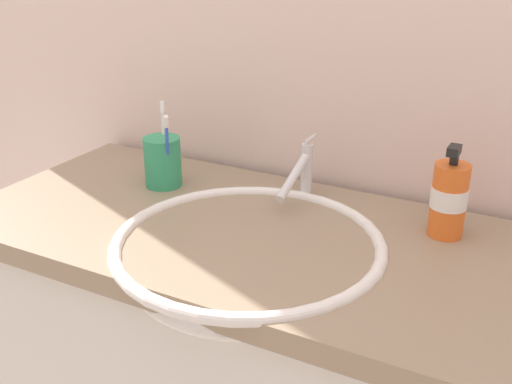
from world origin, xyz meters
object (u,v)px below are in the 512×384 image
object	(u,v)px
toothbrush_cup	(163,162)
toothbrush_white	(163,136)
faucet	(302,171)
toothbrush_blue	(167,147)
soap_dispenser	(449,199)

from	to	relation	value
toothbrush_cup	toothbrush_white	size ratio (longest dim) A/B	0.62
toothbrush_white	faucet	bearing A→B (deg)	9.77
toothbrush_cup	toothbrush_blue	xyz separation A→B (m)	(0.03, -0.02, 0.05)
toothbrush_blue	toothbrush_white	world-z (taller)	toothbrush_white
toothbrush_white	soap_dispenser	xyz separation A→B (m)	(0.62, 0.02, -0.03)
toothbrush_white	soap_dispenser	distance (m)	0.62
toothbrush_blue	soap_dispenser	distance (m)	0.58
faucet	toothbrush_cup	xyz separation A→B (m)	(-0.30, -0.08, -0.01)
toothbrush_cup	toothbrush_white	distance (m)	0.06
faucet	toothbrush_cup	distance (m)	0.31
faucet	toothbrush_white	world-z (taller)	toothbrush_white
toothbrush_blue	faucet	bearing A→B (deg)	20.88
toothbrush_cup	toothbrush_blue	world-z (taller)	toothbrush_blue
toothbrush_cup	toothbrush_blue	distance (m)	0.06
faucet	toothbrush_blue	size ratio (longest dim) A/B	1.02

